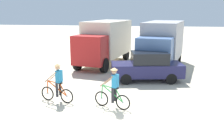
{
  "coord_description": "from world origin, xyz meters",
  "views": [
    {
      "loc": [
        1.59,
        -9.32,
        4.17
      ],
      "look_at": [
        -0.48,
        3.57,
        1.1
      ],
      "focal_mm": 40.88,
      "sensor_mm": 36.0,
      "label": 1
    }
  ],
  "objects_px": {
    "box_truck_grey_hauler": "(162,42)",
    "sedan_parked": "(147,66)",
    "cyclist_orange_shirt": "(58,84)",
    "cyclist_cowboy_hat": "(113,90)",
    "box_truck_cream_rv": "(105,40)"
  },
  "relations": [
    {
      "from": "sedan_parked",
      "to": "cyclist_cowboy_hat",
      "type": "relative_size",
      "value": 2.45
    },
    {
      "from": "box_truck_grey_hauler",
      "to": "cyclist_cowboy_hat",
      "type": "bearing_deg",
      "value": -104.86
    },
    {
      "from": "box_truck_grey_hauler",
      "to": "cyclist_orange_shirt",
      "type": "xyz_separation_m",
      "value": [
        -4.93,
        -8.26,
        -1.03
      ]
    },
    {
      "from": "sedan_parked",
      "to": "cyclist_orange_shirt",
      "type": "relative_size",
      "value": 2.45
    },
    {
      "from": "box_truck_cream_rv",
      "to": "sedan_parked",
      "type": "xyz_separation_m",
      "value": [
        3.41,
        -4.52,
        -0.99
      ]
    },
    {
      "from": "box_truck_cream_rv",
      "to": "cyclist_orange_shirt",
      "type": "height_order",
      "value": "box_truck_cream_rv"
    },
    {
      "from": "cyclist_orange_shirt",
      "to": "cyclist_cowboy_hat",
      "type": "height_order",
      "value": "same"
    },
    {
      "from": "sedan_parked",
      "to": "cyclist_orange_shirt",
      "type": "xyz_separation_m",
      "value": [
        -3.98,
        -4.35,
        -0.04
      ]
    },
    {
      "from": "box_truck_grey_hauler",
      "to": "cyclist_orange_shirt",
      "type": "distance_m",
      "value": 9.68
    },
    {
      "from": "sedan_parked",
      "to": "cyclist_orange_shirt",
      "type": "distance_m",
      "value": 5.9
    },
    {
      "from": "box_truck_grey_hauler",
      "to": "sedan_parked",
      "type": "xyz_separation_m",
      "value": [
        -0.95,
        -3.91,
        -0.99
      ]
    },
    {
      "from": "box_truck_grey_hauler",
      "to": "cyclist_cowboy_hat",
      "type": "distance_m",
      "value": 8.98
    },
    {
      "from": "box_truck_grey_hauler",
      "to": "sedan_parked",
      "type": "bearing_deg",
      "value": -103.64
    },
    {
      "from": "cyclist_cowboy_hat",
      "to": "box_truck_cream_rv",
      "type": "bearing_deg",
      "value": 102.66
    },
    {
      "from": "cyclist_orange_shirt",
      "to": "cyclist_cowboy_hat",
      "type": "xyz_separation_m",
      "value": [
        2.65,
        -0.36,
        0.0
      ]
    }
  ]
}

